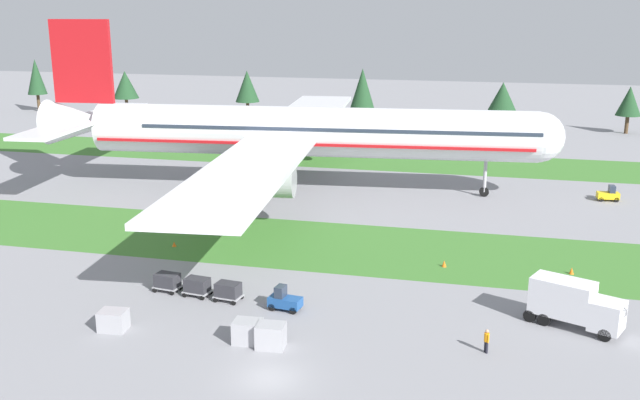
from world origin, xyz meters
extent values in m
plane|color=gray|center=(0.00, 0.00, 0.00)|extent=(400.00, 400.00, 0.00)
cube|color=#3D752D|center=(0.00, 27.32, 0.00)|extent=(320.00, 15.58, 0.01)
cube|color=#3D752D|center=(0.00, 70.48, 0.00)|extent=(320.00, 15.58, 0.01)
cylinder|color=silver|center=(-9.57, 48.90, 7.80)|extent=(57.21, 11.83, 6.37)
sphere|color=silver|center=(18.73, 51.65, 7.80)|extent=(6.24, 6.24, 6.24)
cone|color=silver|center=(-40.63, 45.89, 8.28)|extent=(10.25, 6.96, 6.05)
cube|color=red|center=(-9.57, 48.90, 6.69)|extent=(55.84, 11.83, 0.36)
cube|color=#283342|center=(-6.12, 49.24, 8.60)|extent=(50.32, 11.23, 0.44)
cube|color=silver|center=(-15.17, 70.72, 7.17)|extent=(12.66, 38.83, 0.57)
cylinder|color=#A3A3A8|center=(-13.27, 65.15, 5.07)|extent=(5.86, 4.02, 3.50)
cube|color=silver|center=(-10.87, 26.41, 7.17)|extent=(12.66, 38.83, 0.57)
cylinder|color=#A3A3A8|center=(-10.08, 32.24, 5.07)|extent=(5.86, 4.02, 3.50)
cube|color=silver|center=(-40.79, 54.76, 8.76)|extent=(6.36, 14.29, 0.40)
cube|color=silver|center=(-39.08, 37.15, 8.76)|extent=(6.36, 14.29, 0.40)
cube|color=red|center=(-39.94, 45.95, 16.40)|extent=(8.14, 1.47, 10.83)
cylinder|color=#A3A3A8|center=(12.52, 51.04, 3.72)|extent=(0.44, 0.44, 6.25)
cylinder|color=black|center=(12.52, 51.04, 0.60)|extent=(1.23, 0.53, 1.20)
cylinder|color=#A3A3A8|center=(-14.39, 52.27, 3.85)|extent=(0.44, 0.44, 6.00)
cylinder|color=black|center=(-14.39, 52.27, 0.85)|extent=(1.75, 0.76, 1.70)
cylinder|color=#A3A3A8|center=(-13.65, 44.67, 3.85)|extent=(0.44, 0.44, 6.00)
cylinder|color=black|center=(-13.65, 44.67, 0.85)|extent=(1.75, 0.76, 1.70)
cube|color=#1E4C8E|center=(-2.06, 10.81, 0.69)|extent=(2.75, 1.63, 0.77)
cube|color=#283342|center=(-2.45, 10.86, 1.52)|extent=(0.84, 1.18, 0.90)
cylinder|color=black|center=(-1.09, 11.24, 0.30)|extent=(0.62, 0.28, 0.60)
cylinder|color=black|center=(-1.23, 10.15, 0.30)|extent=(0.62, 0.28, 0.60)
cylinder|color=black|center=(-2.89, 11.48, 0.30)|extent=(0.62, 0.28, 0.60)
cylinder|color=black|center=(-3.04, 10.39, 0.30)|extent=(0.62, 0.28, 0.60)
cube|color=#A3A3A8|center=(-7.12, 11.49, 0.40)|extent=(2.38, 1.78, 0.10)
cube|color=#2D2D33|center=(-7.12, 11.49, 1.00)|extent=(2.09, 1.57, 1.10)
cylinder|color=black|center=(-6.20, 12.06, 0.20)|extent=(0.41, 0.17, 0.40)
cylinder|color=black|center=(-6.38, 10.70, 0.20)|extent=(0.41, 0.17, 0.40)
cylinder|color=black|center=(-7.85, 12.29, 0.20)|extent=(0.41, 0.17, 0.40)
cylinder|color=black|center=(-8.04, 10.92, 0.20)|extent=(0.41, 0.17, 0.40)
cube|color=#A3A3A8|center=(-9.99, 11.88, 0.40)|extent=(2.38, 1.78, 0.10)
cube|color=#2D2D33|center=(-9.99, 11.88, 1.00)|extent=(2.09, 1.57, 1.10)
cylinder|color=black|center=(-9.07, 12.45, 0.20)|extent=(0.41, 0.17, 0.40)
cylinder|color=black|center=(-9.25, 11.08, 0.20)|extent=(0.41, 0.17, 0.40)
cylinder|color=black|center=(-10.73, 12.67, 0.20)|extent=(0.41, 0.17, 0.40)
cylinder|color=black|center=(-10.91, 11.30, 0.20)|extent=(0.41, 0.17, 0.40)
cube|color=#A3A3A8|center=(-12.86, 12.26, 0.40)|extent=(2.38, 1.78, 0.10)
cube|color=#2D2D33|center=(-12.86, 12.26, 1.00)|extent=(2.09, 1.57, 1.10)
cylinder|color=black|center=(-11.94, 12.83, 0.20)|extent=(0.41, 0.17, 0.40)
cylinder|color=black|center=(-12.13, 11.47, 0.20)|extent=(0.41, 0.17, 0.40)
cylinder|color=black|center=(-13.60, 13.06, 0.20)|extent=(0.41, 0.17, 0.40)
cylinder|color=black|center=(-13.78, 11.69, 0.20)|extent=(0.41, 0.17, 0.40)
cube|color=silver|center=(22.07, 11.85, 1.58)|extent=(2.93, 2.98, 2.20)
cube|color=#283342|center=(23.04, 11.43, 2.02)|extent=(0.89, 1.93, 0.97)
cube|color=silver|center=(18.99, 13.18, 2.18)|extent=(5.04, 3.90, 2.80)
cylinder|color=black|center=(22.67, 12.68, 0.48)|extent=(1.00, 0.66, 0.96)
cylinder|color=black|center=(21.88, 10.85, 0.48)|extent=(1.00, 0.66, 0.96)
cylinder|color=black|center=(18.56, 14.45, 0.48)|extent=(1.00, 0.66, 0.96)
cylinder|color=black|center=(17.77, 12.62, 0.48)|extent=(1.00, 0.66, 0.96)
cylinder|color=black|center=(17.53, 14.90, 0.48)|extent=(1.00, 0.66, 0.96)
cylinder|color=black|center=(16.74, 13.06, 0.48)|extent=(1.00, 0.66, 0.96)
cube|color=yellow|center=(27.54, 52.50, 0.69)|extent=(2.71, 1.55, 0.77)
cube|color=#283342|center=(27.93, 52.54, 1.52)|extent=(0.80, 1.15, 0.90)
cylinder|color=black|center=(26.69, 51.87, 0.30)|extent=(0.62, 0.26, 0.60)
cylinder|color=black|center=(26.58, 52.96, 0.30)|extent=(0.62, 0.26, 0.60)
cylinder|color=black|center=(28.50, 52.04, 0.30)|extent=(0.62, 0.26, 0.60)
cylinder|color=black|center=(28.39, 53.14, 0.30)|extent=(0.62, 0.26, 0.60)
cylinder|color=black|center=(13.55, 7.14, 0.42)|extent=(0.18, 0.18, 0.85)
cylinder|color=black|center=(13.66, 6.94, 0.42)|extent=(0.18, 0.18, 0.85)
cylinder|color=orange|center=(13.60, 7.04, 1.16)|extent=(0.36, 0.36, 0.62)
sphere|color=tan|center=(13.60, 7.04, 1.62)|extent=(0.24, 0.24, 0.24)
cylinder|color=orange|center=(13.50, 7.25, 1.13)|extent=(0.10, 0.10, 0.58)
cylinder|color=orange|center=(13.71, 6.84, 1.13)|extent=(0.10, 0.10, 0.58)
cube|color=#A3A3A8|center=(-13.47, 4.27, 0.77)|extent=(2.14, 1.78, 1.53)
cube|color=#A3A3A8|center=(-1.21, 4.29, 0.87)|extent=(2.11, 1.74, 1.75)
cube|color=#A3A3A8|center=(-2.61, 4.68, 0.76)|extent=(2.14, 1.78, 1.53)
cube|color=#A3A3A8|center=(-3.06, 4.63, 0.84)|extent=(2.07, 1.69, 1.68)
cone|color=orange|center=(-17.36, 23.34, 0.24)|extent=(0.44, 0.44, 0.48)
cone|color=orange|center=(20.82, 24.58, 0.30)|extent=(0.44, 0.44, 0.61)
cone|color=orange|center=(9.49, 23.79, 0.31)|extent=(0.44, 0.44, 0.61)
cylinder|color=#4C3823|center=(-89.24, 106.51, 1.98)|extent=(0.70, 0.70, 3.96)
cone|color=#1E4223|center=(-89.24, 106.51, 7.93)|extent=(4.30, 4.30, 7.94)
cylinder|color=#4C3823|center=(-65.72, 104.34, 1.97)|extent=(0.70, 0.70, 3.95)
cone|color=#1E4223|center=(-65.72, 104.34, 6.90)|extent=(5.59, 5.59, 5.91)
cylinder|color=#4C3823|center=(-38.14, 105.92, 1.91)|extent=(0.70, 0.70, 3.81)
cone|color=#1E4223|center=(-38.14, 105.92, 7.10)|extent=(5.09, 5.09, 6.59)
cylinder|color=#4C3823|center=(-12.50, 101.44, 1.56)|extent=(0.70, 0.70, 3.12)
cone|color=#1E4223|center=(-12.50, 101.44, 7.40)|extent=(5.26, 5.26, 8.57)
cylinder|color=#4C3823|center=(14.56, 104.15, 2.00)|extent=(0.70, 0.70, 3.99)
cone|color=#1E4223|center=(14.56, 104.15, 6.67)|extent=(5.32, 5.32, 5.35)
cylinder|color=#4C3823|center=(37.80, 105.92, 1.72)|extent=(0.70, 0.70, 3.44)
cone|color=#1E4223|center=(37.80, 105.92, 6.20)|extent=(4.61, 4.61, 5.51)
camera|label=1|loc=(13.17, -40.35, 23.30)|focal=40.59mm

